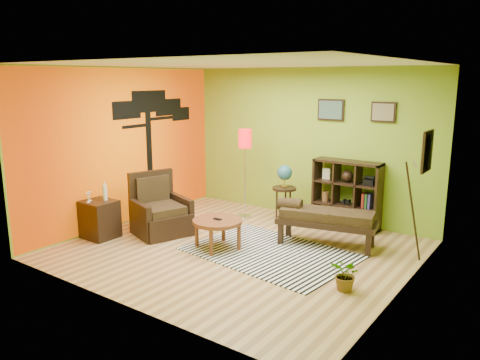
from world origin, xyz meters
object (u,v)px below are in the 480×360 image
Objects in this scene: floor_lamp at (245,147)px; bench at (324,218)px; globe_table at (284,179)px; side_cabinet at (100,219)px; cube_shelf at (347,194)px; potted_plant at (346,278)px; armchair at (160,215)px; coffee_table at (217,224)px.

floor_lamp is 1.04× the size of bench.
globe_table is (0.76, 0.17, -0.55)m from floor_lamp.
side_cabinet is 0.79× the size of cube_shelf.
side_cabinet is 2.22× the size of potted_plant.
floor_lamp reaches higher than globe_table.
armchair is at bearing -157.39° from bench.
floor_lamp is (0.66, 1.60, 1.05)m from armchair.
side_cabinet is at bearing -159.63° from coffee_table.
potted_plant is (0.95, -1.32, -0.29)m from bench.
potted_plant is at bearing -33.16° from floor_lamp.
floor_lamp is at bearing 164.15° from bench.
cube_shelf reaches higher than bench.
cube_shelf is at bearing 40.96° from armchair.
floor_lamp is at bearing -167.38° from globe_table.
globe_table is at bearing 85.94° from coffee_table.
armchair is 1.15× the size of side_cabinet.
cube_shelf is at bearing 42.98° from side_cabinet.
bench reaches higher than potted_plant.
side_cabinet is 0.88× the size of globe_table.
side_cabinet is 0.56× the size of floor_lamp.
armchair reaches higher than coffee_table.
cube_shelf is at bearing 113.19° from potted_plant.
bench is 1.66m from potted_plant.
globe_table is 2.50× the size of potted_plant.
bench is at bearing 125.78° from potted_plant.
side_cabinet reaches higher than potted_plant.
potted_plant is at bearing -4.24° from armchair.
floor_lamp is at bearing 146.84° from potted_plant.
floor_lamp is at bearing 111.05° from coffee_table.
coffee_table reaches higher than potted_plant.
side_cabinet is at bearing -150.36° from bench.
cube_shelf is at bearing 61.49° from coffee_table.
coffee_table is 1.68m from bench.
coffee_table is 1.29m from armchair.
armchair is 2.54× the size of potted_plant.
armchair is 3.29m from cube_shelf.
bench is at bearing -15.85° from floor_lamp.
armchair is at bearing 49.72° from side_cabinet.
cube_shelf is 0.74× the size of bench.
cube_shelf is at bearing 19.61° from globe_table.
cube_shelf is at bearing 94.11° from bench.
globe_table is 1.39m from bench.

